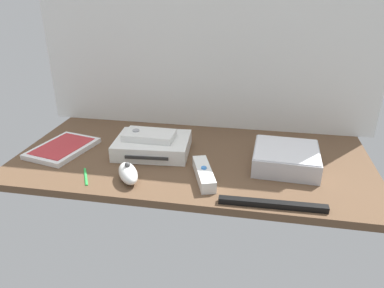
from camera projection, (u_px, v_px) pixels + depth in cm
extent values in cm
cube|color=brown|center=(192.00, 160.00, 103.40)|extent=(100.00, 48.00, 2.00)
cube|color=white|center=(206.00, 30.00, 111.76)|extent=(110.00, 1.20, 64.00)
cube|color=white|center=(153.00, 145.00, 104.82)|extent=(22.12, 17.51, 4.40)
cube|color=#2D2D2D|center=(146.00, 158.00, 97.40)|extent=(12.01, 1.48, 0.80)
cube|color=silver|center=(286.00, 158.00, 96.51)|extent=(17.82, 17.82, 5.00)
cube|color=silver|center=(287.00, 149.00, 95.41)|extent=(17.10, 17.10, 0.30)
cube|color=white|center=(63.00, 148.00, 106.51)|extent=(17.46, 21.53, 1.40)
cube|color=#B72D33|center=(62.00, 146.00, 106.19)|extent=(14.48, 18.40, 0.16)
cube|color=white|center=(204.00, 174.00, 90.86)|extent=(8.14, 15.17, 3.00)
cylinder|color=#387FDB|center=(204.00, 168.00, 90.16)|extent=(1.40, 1.40, 0.40)
ellipsoid|color=white|center=(128.00, 173.00, 90.03)|extent=(8.98, 10.82, 4.00)
sphere|color=#4C4C4C|center=(127.00, 165.00, 89.04)|extent=(1.40, 1.40, 1.40)
cube|color=white|center=(149.00, 135.00, 103.43)|extent=(14.54, 8.25, 2.00)
cylinder|color=#99999E|center=(136.00, 130.00, 103.66)|extent=(2.03, 2.03, 0.40)
cube|color=black|center=(272.00, 204.00, 79.87)|extent=(24.03, 2.27, 1.40)
cylinder|color=green|center=(86.00, 176.00, 92.16)|extent=(4.89, 8.25, 0.70)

